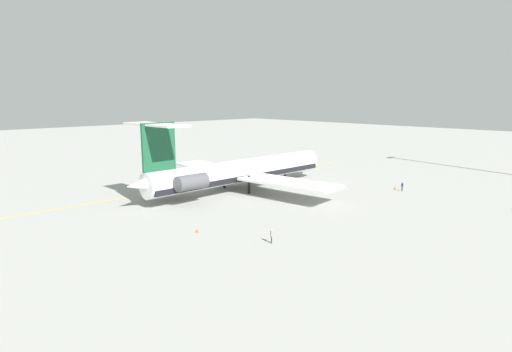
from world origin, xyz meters
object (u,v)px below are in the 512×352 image
(safety_cone_nose, at_px, (197,230))
(safety_cone_wingtip, at_px, (395,187))
(ground_crew_near_tail, at_px, (257,160))
(ground_crew_portside, at_px, (271,234))
(safety_cone_tail, at_px, (251,162))
(main_jetliner, at_px, (236,171))
(ground_crew_near_nose, at_px, (402,186))

(safety_cone_nose, relative_size, safety_cone_wingtip, 1.00)
(ground_crew_near_tail, relative_size, ground_crew_portside, 1.00)
(safety_cone_tail, bearing_deg, main_jetliner, 41.92)
(safety_cone_wingtip, relative_size, safety_cone_tail, 1.00)
(ground_crew_portside, xyz_separation_m, safety_cone_nose, (4.06, -9.64, -0.85))
(ground_crew_near_tail, height_order, safety_cone_wingtip, ground_crew_near_tail)
(main_jetliner, relative_size, ground_crew_near_nose, 27.27)
(ground_crew_portside, bearing_deg, safety_cone_nose, 167.91)
(ground_crew_portside, xyz_separation_m, safety_cone_wingtip, (-39.62, -4.78, -0.85))
(ground_crew_near_tail, bearing_deg, safety_cone_nose, -97.06)
(main_jetliner, distance_m, safety_cone_nose, 25.76)
(safety_cone_nose, relative_size, safety_cone_tail, 1.00)
(safety_cone_nose, xyz_separation_m, safety_cone_tail, (-45.76, -38.15, 0.00))
(ground_crew_near_nose, xyz_separation_m, safety_cone_nose, (42.67, -6.76, -0.81))
(safety_cone_nose, distance_m, safety_cone_wingtip, 43.94)
(safety_cone_wingtip, bearing_deg, safety_cone_nose, -6.35)
(safety_cone_nose, height_order, safety_cone_tail, same)
(safety_cone_nose, height_order, safety_cone_wingtip, same)
(ground_crew_near_nose, bearing_deg, safety_cone_wingtip, -177.05)
(safety_cone_nose, bearing_deg, safety_cone_tail, -140.19)
(main_jetliner, xyz_separation_m, safety_cone_wingtip, (-23.29, 20.22, -3.43))
(safety_cone_wingtip, height_order, safety_cone_tail, same)
(main_jetliner, bearing_deg, safety_cone_wingtip, -41.24)
(ground_crew_near_tail, height_order, safety_cone_tail, ground_crew_near_tail)
(main_jetliner, distance_m, safety_cone_tail, 34.28)
(ground_crew_near_nose, relative_size, safety_cone_tail, 3.10)
(ground_crew_near_nose, xyz_separation_m, ground_crew_near_tail, (-2.52, -41.99, 0.05))
(ground_crew_near_nose, height_order, safety_cone_nose, ground_crew_near_nose)
(ground_crew_portside, height_order, safety_cone_tail, ground_crew_portside)
(ground_crew_portside, bearing_deg, safety_cone_tail, 103.99)
(ground_crew_near_tail, distance_m, safety_cone_wingtip, 40.13)
(ground_crew_near_tail, height_order, safety_cone_nose, ground_crew_near_tail)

